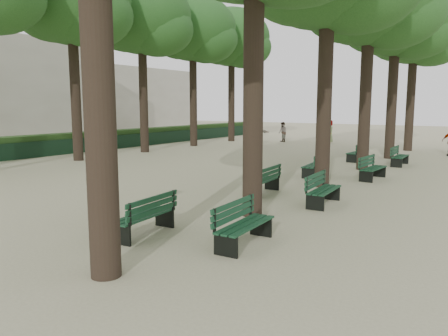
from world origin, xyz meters
The scene contains 22 objects.
ground centered at (0.00, 0.00, 0.00)m, with size 120.00×120.00×0.00m, color #B2AC87.
tree_central_4 centered at (1.50, 18.00, 7.65)m, with size 6.00×6.00×9.95m.
tree_central_5 centered at (1.50, 23.00, 7.65)m, with size 6.00×6.00×9.95m.
tree_far_2 centered at (-12.00, 8.00, 8.14)m, with size 6.00×6.00×10.45m.
tree_far_3 centered at (-12.00, 13.00, 8.14)m, with size 6.00×6.00×10.45m.
tree_far_4 centered at (-12.00, 18.00, 8.14)m, with size 6.00×6.00×10.45m.
tree_far_5 centered at (-12.00, 23.00, 8.14)m, with size 6.00×6.00×10.45m.
bench_left_0 centered at (0.37, 0.10, 0.27)m, with size 0.74×1.85×0.92m.
bench_left_1 centered at (0.37, 5.65, 0.27)m, with size 0.72×1.84×0.92m.
bench_left_2 centered at (0.37, 10.03, 0.27)m, with size 0.75×1.85×0.92m.
bench_left_3 centered at (0.37, 15.89, 0.27)m, with size 0.66×1.83×0.92m.
bench_right_0 centered at (2.63, 0.73, 0.27)m, with size 0.67×1.83×0.92m.
bench_right_1 centered at (2.63, 5.23, 0.27)m, with size 0.67×1.83×0.92m.
bench_right_2 centered at (2.63, 10.52, 0.27)m, with size 0.68×1.83×0.92m.
bench_right_3 centered at (2.63, 15.32, 0.27)m, with size 0.60×1.81×0.92m.
man_with_map centered at (-0.80, -0.05, 0.95)m, with size 0.64×0.77×1.89m.
pedestrian_a centered at (-8.11, 24.48, 0.79)m, with size 0.77×0.32×1.58m, color #262628.
pedestrian_d centered at (-4.71, 25.61, 0.89)m, with size 0.87×0.36×1.79m, color #262628.
pedestrian_e centered at (-8.35, 20.86, 0.91)m, with size 1.68×0.36×1.81m, color #262628.
fence centered at (-15.00, 11.00, 0.45)m, with size 0.08×42.00×0.90m, color black.
hedge centered at (-15.70, 11.00, 0.60)m, with size 1.20×42.00×1.20m, color #1D3D15.
building_far centered at (-33.00, 30.00, 3.50)m, with size 12.00×16.00×7.00m, color #B7B2A3.
Camera 1 is at (7.14, -6.83, 2.91)m, focal length 35.00 mm.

